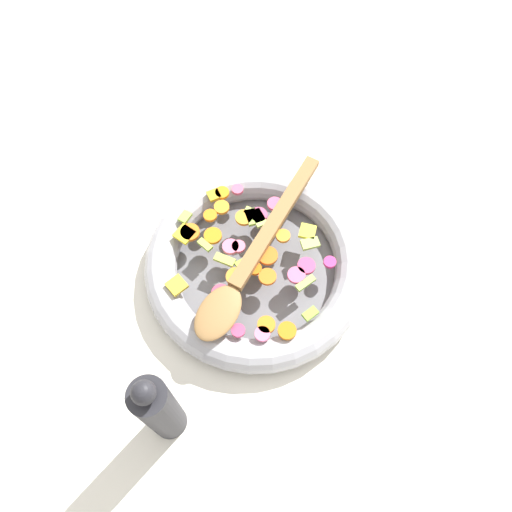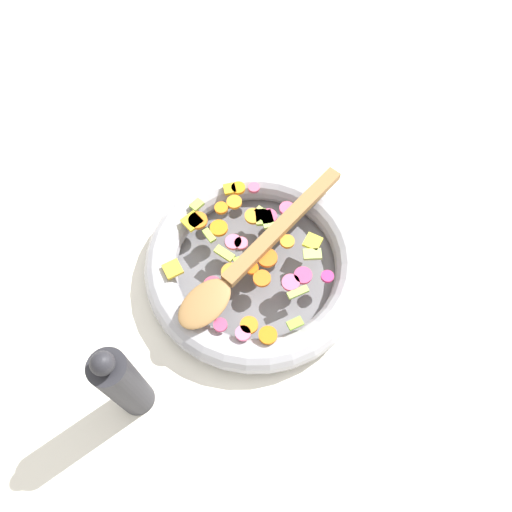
{
  "view_description": "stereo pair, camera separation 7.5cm",
  "coord_description": "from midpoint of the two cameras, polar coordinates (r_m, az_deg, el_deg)",
  "views": [
    {
      "loc": [
        -0.02,
        0.34,
        0.72
      ],
      "look_at": [
        0.0,
        0.0,
        0.05
      ],
      "focal_mm": 35.0,
      "sensor_mm": 36.0,
      "label": 1
    },
    {
      "loc": [
        -0.09,
        0.33,
        0.72
      ],
      "look_at": [
        0.0,
        0.0,
        0.05
      ],
      "focal_mm": 35.0,
      "sensor_mm": 36.0,
      "label": 2
    }
  ],
  "objects": [
    {
      "name": "chopped_vegetables",
      "position": [
        0.75,
        -3.75,
        0.32
      ],
      "size": [
        0.25,
        0.27,
        0.01
      ],
      "color": "orange",
      "rests_on": "skillet"
    },
    {
      "name": "wooden_spoon",
      "position": [
        0.73,
        -3.58,
        -0.88
      ],
      "size": [
        0.18,
        0.33,
        0.01
      ],
      "color": "olive",
      "rests_on": "chopped_vegetables"
    },
    {
      "name": "ground_plane",
      "position": [
        0.79,
        -2.69,
        -1.92
      ],
      "size": [
        4.0,
        4.0,
        0.0
      ],
      "primitive_type": "plane",
      "color": "silver"
    },
    {
      "name": "skillet",
      "position": [
        0.77,
        -2.76,
        -1.21
      ],
      "size": [
        0.35,
        0.35,
        0.05
      ],
      "color": "slate",
      "rests_on": "ground_plane"
    },
    {
      "name": "pepper_mill",
      "position": [
        0.65,
        -14.4,
        -16.98
      ],
      "size": [
        0.05,
        0.05,
        0.2
      ],
      "color": "#232328",
      "rests_on": "ground_plane"
    }
  ]
}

